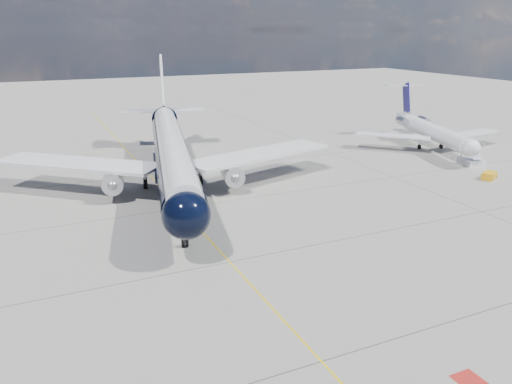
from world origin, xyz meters
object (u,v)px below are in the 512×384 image
main_airliner (171,150)px  service_tug (489,176)px  regional_jet (429,129)px  boarding_stair (471,161)px

main_airliner → service_tug: bearing=-8.0°
regional_jet → service_tug: (-6.02, -18.09, -2.67)m
boarding_stair → service_tug: (-3.49, -6.36, -0.20)m
regional_jet → service_tug: regional_jet is taller
main_airliner → regional_jet: (45.52, 3.34, -1.63)m
regional_jet → service_tug: bearing=-90.4°
main_airliner → boarding_stair: 44.00m
boarding_stair → service_tug: size_ratio=1.34×
regional_jet → boarding_stair: (-2.53, -11.74, -2.47)m
regional_jet → service_tug: size_ratio=10.17×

